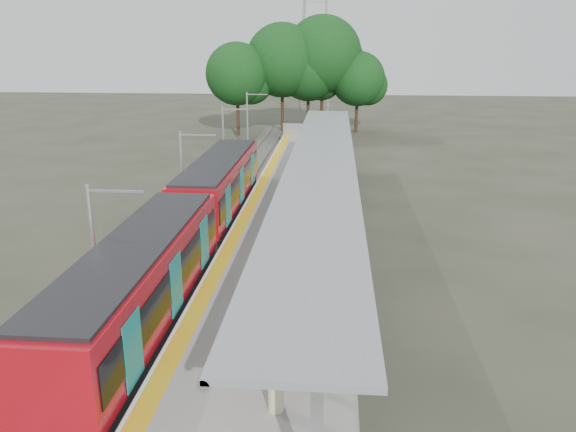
{
  "coord_description": "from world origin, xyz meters",
  "views": [
    {
      "loc": [
        2.21,
        -11.17,
        10.2
      ],
      "look_at": [
        0.11,
        13.82,
        2.3
      ],
      "focal_mm": 35.0,
      "sensor_mm": 36.0,
      "label": 1
    }
  ],
  "objects_px": {
    "info_pillar_near": "(276,383)",
    "litter_bin": "(330,222)",
    "bench_near": "(342,290)",
    "bench_mid": "(325,213)",
    "train": "(189,222)",
    "info_pillar_far": "(318,195)",
    "bench_far": "(340,164)"
  },
  "relations": [
    {
      "from": "train",
      "to": "info_pillar_near",
      "type": "distance_m",
      "value": 13.26
    },
    {
      "from": "train",
      "to": "bench_mid",
      "type": "height_order",
      "value": "train"
    },
    {
      "from": "train",
      "to": "bench_far",
      "type": "relative_size",
      "value": 18.66
    },
    {
      "from": "bench_far",
      "to": "info_pillar_near",
      "type": "xyz_separation_m",
      "value": [
        -1.75,
        -28.11,
        0.29
      ]
    },
    {
      "from": "info_pillar_near",
      "to": "bench_mid",
      "type": "bearing_deg",
      "value": 84.76
    },
    {
      "from": "train",
      "to": "bench_near",
      "type": "bearing_deg",
      "value": -38.46
    },
    {
      "from": "bench_far",
      "to": "info_pillar_far",
      "type": "distance_m",
      "value": 9.52
    },
    {
      "from": "bench_mid",
      "to": "bench_near",
      "type": "bearing_deg",
      "value": -101.87
    },
    {
      "from": "bench_near",
      "to": "bench_far",
      "type": "bearing_deg",
      "value": 110.69
    },
    {
      "from": "train",
      "to": "info_pillar_near",
      "type": "xyz_separation_m",
      "value": [
        5.36,
        -12.13,
        -0.25
      ]
    },
    {
      "from": "bench_near",
      "to": "train",
      "type": "bearing_deg",
      "value": 162.22
    },
    {
      "from": "bench_near",
      "to": "litter_bin",
      "type": "xyz_separation_m",
      "value": [
        -0.55,
        7.93,
        0.01
      ]
    },
    {
      "from": "info_pillar_near",
      "to": "info_pillar_far",
      "type": "height_order",
      "value": "info_pillar_near"
    },
    {
      "from": "info_pillar_near",
      "to": "info_pillar_far",
      "type": "xyz_separation_m",
      "value": [
        0.47,
        18.68,
        -0.07
      ]
    },
    {
      "from": "bench_mid",
      "to": "info_pillar_far",
      "type": "height_order",
      "value": "info_pillar_far"
    },
    {
      "from": "bench_mid",
      "to": "bench_far",
      "type": "xyz_separation_m",
      "value": [
        0.8,
        12.53,
        -0.07
      ]
    },
    {
      "from": "info_pillar_far",
      "to": "bench_near",
      "type": "bearing_deg",
      "value": -80.17
    },
    {
      "from": "train",
      "to": "info_pillar_far",
      "type": "distance_m",
      "value": 8.78
    },
    {
      "from": "bench_near",
      "to": "litter_bin",
      "type": "bearing_deg",
      "value": 114.67
    },
    {
      "from": "bench_mid",
      "to": "info_pillar_near",
      "type": "xyz_separation_m",
      "value": [
        -0.95,
        -15.58,
        0.21
      ]
    },
    {
      "from": "bench_near",
      "to": "info_pillar_far",
      "type": "relative_size",
      "value": 0.83
    },
    {
      "from": "info_pillar_near",
      "to": "litter_bin",
      "type": "bearing_deg",
      "value": 83.46
    },
    {
      "from": "bench_far",
      "to": "litter_bin",
      "type": "height_order",
      "value": "litter_bin"
    },
    {
      "from": "bench_mid",
      "to": "bench_far",
      "type": "bearing_deg",
      "value": 69.39
    },
    {
      "from": "bench_near",
      "to": "bench_mid",
      "type": "distance_m",
      "value": 9.15
    },
    {
      "from": "bench_mid",
      "to": "info_pillar_near",
      "type": "bearing_deg",
      "value": -110.42
    },
    {
      "from": "bench_near",
      "to": "info_pillar_near",
      "type": "distance_m",
      "value": 6.71
    },
    {
      "from": "bench_far",
      "to": "litter_bin",
      "type": "xyz_separation_m",
      "value": [
        -0.55,
        -13.71,
        -0.02
      ]
    },
    {
      "from": "bench_near",
      "to": "litter_bin",
      "type": "distance_m",
      "value": 7.95
    },
    {
      "from": "bench_far",
      "to": "info_pillar_near",
      "type": "bearing_deg",
      "value": -100.4
    },
    {
      "from": "train",
      "to": "bench_mid",
      "type": "bearing_deg",
      "value": 28.7
    },
    {
      "from": "bench_near",
      "to": "info_pillar_near",
      "type": "xyz_separation_m",
      "value": [
        -1.76,
        -6.47,
        0.32
      ]
    }
  ]
}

